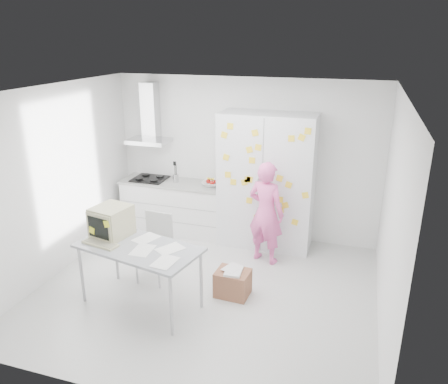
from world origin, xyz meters
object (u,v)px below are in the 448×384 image
(person, at_px, (266,213))
(desk, at_px, (121,232))
(chair, at_px, (156,243))
(cardboard_box, at_px, (233,283))

(person, bearing_deg, desk, 62.18)
(chair, xyz_separation_m, cardboard_box, (1.17, -0.11, -0.37))
(desk, bearing_deg, cardboard_box, 30.23)
(person, xyz_separation_m, desk, (-1.56, -1.54, 0.14))
(desk, height_order, chair, desk)
(desk, relative_size, chair, 1.73)
(chair, relative_size, cardboard_box, 2.11)
(person, distance_m, chair, 1.69)
(desk, distance_m, chair, 0.72)
(desk, distance_m, cardboard_box, 1.62)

